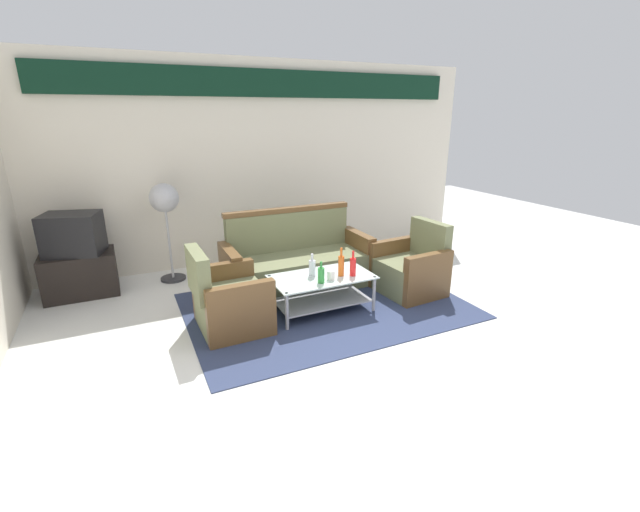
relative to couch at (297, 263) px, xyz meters
The scene contains 15 objects.
ground_plane 1.70m from the couch, 83.54° to the right, with size 14.00×14.00×0.00m, color white.
wall_back 1.82m from the couch, 82.29° to the left, with size 6.52×0.19×2.80m.
rug 0.74m from the couch, 83.08° to the right, with size 3.05×2.13×0.01m, color #2D3856.
couch is the anchor object (origin of this frame).
armchair_left 1.25m from the couch, 145.49° to the right, with size 0.71×0.77×0.85m.
armchair_right 1.40m from the couch, 31.58° to the right, with size 0.75×0.81×0.85m.
coffee_table 0.75m from the couch, 91.08° to the right, with size 1.10×0.60×0.40m.
bottle_green 0.94m from the couch, 96.24° to the right, with size 0.07×0.07×0.23m.
bottle_orange 0.87m from the couch, 77.51° to the right, with size 0.06×0.06×0.32m.
bottle_clear 0.72m from the couch, 98.24° to the right, with size 0.07×0.07×0.25m.
bottle_red 0.95m from the couch, 71.14° to the right, with size 0.07×0.07×0.28m.
cup 0.90m from the couch, 88.03° to the right, with size 0.08×0.08×0.10m, color silver.
tv_stand 2.58m from the couch, 159.94° to the left, with size 0.80×0.50×0.52m, color black.
television 2.62m from the couch, 159.88° to the left, with size 0.70×0.59×0.48m.
pedestal_fan 1.81m from the couch, 145.83° to the left, with size 0.36×0.36×1.27m.
Camera 1 is at (-2.08, -3.00, 2.10)m, focal length 24.11 mm.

